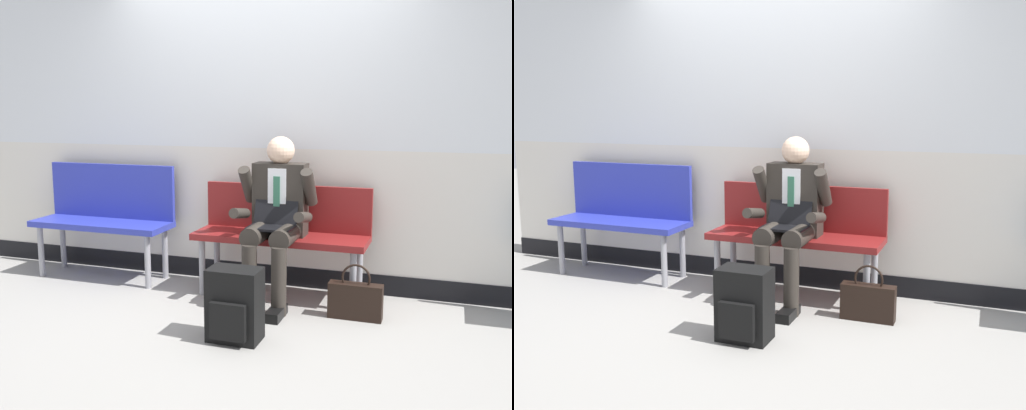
# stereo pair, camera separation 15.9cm
# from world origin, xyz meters

# --- Properties ---
(ground_plane) EXTENTS (18.00, 18.00, 0.00)m
(ground_plane) POSITION_xyz_m (0.00, 0.00, 0.00)
(ground_plane) COLOR gray
(station_wall) EXTENTS (5.49, 0.14, 2.81)m
(station_wall) POSITION_xyz_m (0.00, 0.79, 1.39)
(station_wall) COLOR silver
(station_wall) RESTS_ON ground
(bench_with_person) EXTENTS (1.34, 0.42, 0.86)m
(bench_with_person) POSITION_xyz_m (0.26, 0.50, 0.53)
(bench_with_person) COLOR maroon
(bench_with_person) RESTS_ON ground
(bench_empty) EXTENTS (1.21, 0.42, 0.97)m
(bench_empty) POSITION_xyz_m (-1.34, 0.52, 0.56)
(bench_empty) COLOR #28339E
(bench_empty) RESTS_ON ground
(person_seated) EXTENTS (0.57, 0.70, 1.24)m
(person_seated) POSITION_xyz_m (0.26, 0.31, 0.67)
(person_seated) COLOR #2D2823
(person_seated) RESTS_ON ground
(backpack) EXTENTS (0.33, 0.25, 0.47)m
(backpack) POSITION_xyz_m (0.23, -0.48, 0.23)
(backpack) COLOR black
(backpack) RESTS_ON ground
(handbag) EXTENTS (0.37, 0.10, 0.39)m
(handbag) POSITION_xyz_m (0.89, 0.15, 0.14)
(handbag) COLOR black
(handbag) RESTS_ON ground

